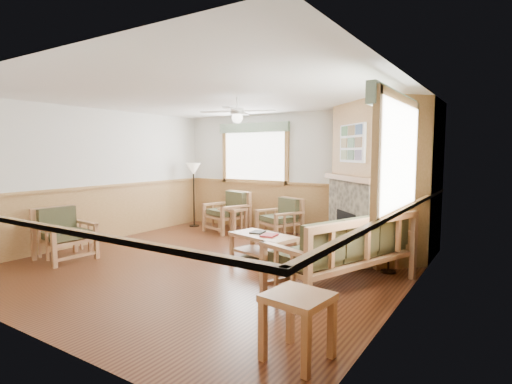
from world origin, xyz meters
The scene contains 24 objects.
floor centered at (0.00, 0.00, -0.01)m, with size 6.00×6.00×0.01m, color #4C2715.
ceiling centered at (0.00, 0.00, 2.70)m, with size 6.00×6.00×0.01m, color white.
wall_back centered at (0.00, 3.00, 1.35)m, with size 6.00×0.02×2.70m, color white.
wall_front centered at (0.00, -3.00, 1.35)m, with size 6.00×0.02×2.70m, color white.
wall_left centered at (-3.00, 0.00, 1.35)m, with size 0.02×6.00×2.70m, color white.
wall_right centered at (3.00, 0.00, 1.35)m, with size 0.02×6.00×2.70m, color white.
wainscot centered at (0.00, 0.00, 0.55)m, with size 6.00×6.00×1.10m, color #A77A44, non-canonical shape.
fireplace centered at (2.05, 2.05, 1.35)m, with size 2.20×2.20×2.70m, color #A77A44, non-canonical shape.
window_back centered at (-1.10, 2.96, 2.53)m, with size 1.90×0.16×1.50m, color white, non-canonical shape.
window_right centered at (2.96, -0.20, 2.53)m, with size 0.16×1.90×1.50m, color white, non-canonical shape.
ceiling_fan centered at (0.30, 0.30, 2.66)m, with size 1.24×1.24×0.36m, color white, non-canonical shape.
sofa centered at (2.18, 0.11, 0.50)m, with size 0.89×2.17×1.00m, color #AB7950, non-canonical shape.
armchair_back_left centered at (-1.43, 2.29, 0.46)m, with size 0.82×0.82×0.92m, color #AB7950, non-canonical shape.
armchair_back_right centered at (-0.06, 2.34, 0.42)m, with size 0.75×0.75×0.85m, color #AB7950, non-canonical shape.
armchair_left centered at (-2.27, -1.15, 0.44)m, with size 0.79×0.79×0.88m, color #AB7950, non-canonical shape.
coffee_table centered at (0.61, 0.59, 0.23)m, with size 1.14×0.57×0.46m, color #AB7950, non-canonical shape.
end_table_chairs centered at (-1.23, 2.25, 0.28)m, with size 0.51×0.49×0.57m, color #AB7950, non-canonical shape.
end_table_sofa centered at (2.55, -1.95, 0.30)m, with size 0.53×0.51×0.59m, color #AB7950, non-canonical shape.
footstool centered at (1.44, 1.34, 0.18)m, with size 0.42×0.42×0.37m, color #AB7950, non-canonical shape.
braided_rug centered at (0.95, 0.74, 0.01)m, with size 1.66×1.66×0.01m, color #4E4830.
floor_lamp_left centered at (-2.50, 2.37, 0.79)m, with size 0.36×0.36×1.57m, color black, non-canonical shape.
floor_lamp_right centered at (2.55, 1.09, 0.73)m, with size 0.33×0.33×1.46m, color black, non-canonical shape.
book_red centered at (0.76, 0.54, 0.49)m, with size 0.22×0.30×0.03m, color maroon.
book_dark centered at (0.46, 0.66, 0.48)m, with size 0.20×0.27×0.03m, color black.
Camera 1 is at (4.07, -4.99, 1.82)m, focal length 28.00 mm.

